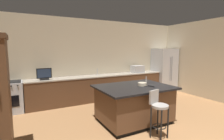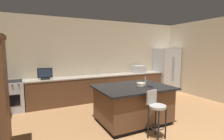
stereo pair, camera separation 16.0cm
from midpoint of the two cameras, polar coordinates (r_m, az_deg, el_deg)
The scene contains 14 objects.
wall_back at distance 6.58m, azimuth -4.88°, elevation 3.57°, with size 7.32×0.12×2.91m, color beige.
wall_right at distance 7.07m, azimuth 30.62°, elevation 2.87°, with size 0.12×5.09×2.91m, color beige.
counter_back at distance 6.33m, azimuth -4.35°, elevation -5.75°, with size 5.06×0.62×0.90m.
kitchen_island at distance 4.42m, azimuth 6.22°, elevation -11.08°, with size 1.82×1.35×0.92m.
refrigerator at distance 7.86m, azimuth 16.34°, elevation 0.02°, with size 0.92×0.79×1.86m.
range_oven at distance 5.85m, azimuth -31.57°, elevation -7.74°, with size 0.71×0.63×0.92m.
microwave at distance 7.02m, azimuth 7.80°, elevation 0.32°, with size 0.48×0.36×0.28m, color #B7BABF.
tv_monitor at distance 5.69m, azimuth -22.35°, elevation -1.40°, with size 0.44×0.16×0.36m.
sink_faucet_back at distance 6.28m, azimuth -5.65°, elevation -0.61°, with size 0.02×0.02×0.24m, color #B2B2B7.
sink_faucet_island at distance 4.50m, azimuth 10.26°, elevation -3.48°, with size 0.02×0.02×0.22m, color #B2B2B7.
bar_stool_center at distance 3.72m, azimuth 13.93°, elevation -12.71°, with size 0.35×0.37×0.99m.
fruit_bowl at distance 4.38m, azimuth 8.98°, elevation -4.67°, with size 0.22×0.22×0.08m, color beige.
cell_phone at distance 4.35m, azimuth 9.35°, elevation -5.24°, with size 0.07×0.15×0.01m, color black.
tv_remote at distance 4.34m, azimuth 11.84°, elevation -5.24°, with size 0.04×0.17×0.02m, color black.
Camera 1 is at (-2.62, -1.32, 1.82)m, focal length 27.53 mm.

